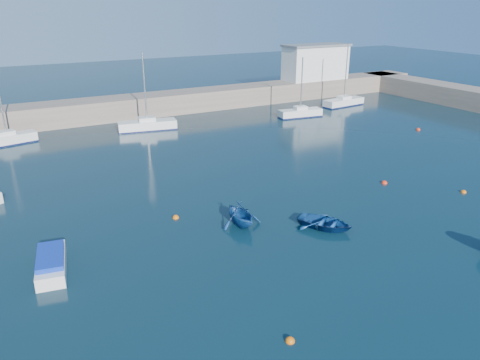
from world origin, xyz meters
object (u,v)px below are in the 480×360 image
harbor_office (315,63)px  sailboat_6 (147,125)px  sailboat_7 (300,113)px  sailboat_8 (344,102)px  sailboat_5 (7,139)px  dinghy_left (240,214)px  motorboat_1 (51,263)px  dinghy_center (325,223)px

harbor_office → sailboat_6: size_ratio=1.15×
sailboat_7 → sailboat_8: 9.94m
sailboat_5 → sailboat_6: sailboat_6 is taller
dinghy_left → sailboat_7: bearing=47.3°
harbor_office → sailboat_5: size_ratio=1.33×
sailboat_7 → motorboat_1: 41.08m
sailboat_5 → dinghy_left: 30.53m
sailboat_7 → dinghy_left: 32.25m
sailboat_6 → dinghy_left: bearing=-175.3°
sailboat_6 → dinghy_center: size_ratio=2.41×
harbor_office → motorboat_1: (-44.13, -34.21, -4.62)m
harbor_office → sailboat_5: bearing=-172.0°
sailboat_6 → motorboat_1: (-14.40, -26.63, -0.13)m
sailboat_5 → dinghy_left: sailboat_5 is taller
harbor_office → motorboat_1: 56.03m
harbor_office → sailboat_6: sailboat_6 is taller
sailboat_5 → motorboat_1: (0.15, -27.96, -0.11)m
dinghy_left → sailboat_5: bearing=113.2°
sailboat_5 → sailboat_6: 14.62m
sailboat_6 → sailboat_8: (28.88, -0.45, -0.04)m
sailboat_5 → dinghy_left: (11.90, -28.11, 0.23)m
sailboat_5 → sailboat_7: (33.87, -4.51, -0.03)m
sailboat_6 → dinghy_center: bearing=-165.9°
harbor_office → dinghy_center: harbor_office is taller
harbor_office → dinghy_center: size_ratio=2.78×
harbor_office → sailboat_5: 44.95m
harbor_office → sailboat_8: sailboat_8 is taller
dinghy_center → dinghy_left: dinghy_left is taller
dinghy_center → dinghy_left: size_ratio=1.16×
sailboat_7 → dinghy_left: bearing=145.0°
sailboat_8 → dinghy_left: sailboat_8 is taller
sailboat_6 → sailboat_7: size_ratio=1.15×
sailboat_6 → sailboat_8: 28.88m
sailboat_5 → motorboat_1: sailboat_5 is taller
sailboat_7 → dinghy_left: sailboat_7 is taller
sailboat_8 → sailboat_5: bearing=81.7°
harbor_office → dinghy_left: 47.40m
motorboat_1 → dinghy_center: bearing=-1.1°
sailboat_6 → dinghy_left: 26.91m
sailboat_6 → dinghy_center: (1.95, -29.80, -0.24)m
harbor_office → motorboat_1: harbor_office is taller
dinghy_left → dinghy_center: bearing=-33.1°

